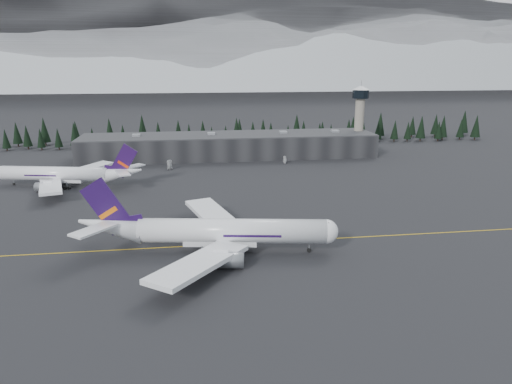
{
  "coord_description": "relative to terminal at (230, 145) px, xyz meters",
  "views": [
    {
      "loc": [
        -20.2,
        -124.12,
        50.24
      ],
      "look_at": [
        0.0,
        20.0,
        9.0
      ],
      "focal_mm": 32.0,
      "sensor_mm": 36.0,
      "label": 1
    }
  ],
  "objects": [
    {
      "name": "mountain_ridge",
      "position": [
        0.0,
        875.0,
        -6.3
      ],
      "size": [
        4400.0,
        900.0,
        420.0
      ],
      "primitive_type": null,
      "color": "white",
      "rests_on": "ground"
    },
    {
      "name": "treeline",
      "position": [
        0.0,
        37.0,
        1.2
      ],
      "size": [
        360.0,
        20.0,
        15.0
      ],
      "primitive_type": "cube",
      "color": "black",
      "rests_on": "ground"
    },
    {
      "name": "control_tower",
      "position": [
        75.0,
        3.0,
        17.11
      ],
      "size": [
        10.0,
        10.0,
        37.7
      ],
      "color": "gray",
      "rests_on": "ground"
    },
    {
      "name": "taxiline",
      "position": [
        0.0,
        -127.0,
        -6.29
      ],
      "size": [
        400.0,
        0.4,
        0.02
      ],
      "primitive_type": "cube",
      "color": "gold",
      "rests_on": "ground"
    },
    {
      "name": "terminal",
      "position": [
        0.0,
        0.0,
        0.0
      ],
      "size": [
        160.0,
        30.0,
        12.6
      ],
      "color": "black",
      "rests_on": "ground"
    },
    {
      "name": "jet_parked",
      "position": [
        -72.71,
        -53.82,
        -1.04
      ],
      "size": [
        62.72,
        57.31,
        18.67
      ],
      "rotation": [
        0.0,
        0.0,
        2.93
      ],
      "color": "white",
      "rests_on": "ground"
    },
    {
      "name": "ground",
      "position": [
        0.0,
        -125.0,
        -6.3
      ],
      "size": [
        1400.0,
        1400.0,
        0.0
      ],
      "primitive_type": "plane",
      "color": "black",
      "rests_on": "ground"
    },
    {
      "name": "gse_vehicle_b",
      "position": [
        26.93,
        -21.6,
        -5.63
      ],
      "size": [
        4.15,
        3.58,
        1.35
      ],
      "primitive_type": "imported",
      "rotation": [
        0.0,
        0.0,
        -0.95
      ],
      "color": "silver",
      "rests_on": "ground"
    },
    {
      "name": "jet_main",
      "position": [
        -16.58,
        -131.51,
        -0.37
      ],
      "size": [
        71.18,
        65.23,
        21.04
      ],
      "rotation": [
        0.0,
        0.0,
        -0.16
      ],
      "color": "white",
      "rests_on": "ground"
    },
    {
      "name": "gse_vehicle_a",
      "position": [
        -31.85,
        -28.04,
        -5.61
      ],
      "size": [
        3.71,
        5.46,
        1.39
      ],
      "primitive_type": "imported",
      "rotation": [
        0.0,
        0.0,
        0.31
      ],
      "color": "silver",
      "rests_on": "ground"
    }
  ]
}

